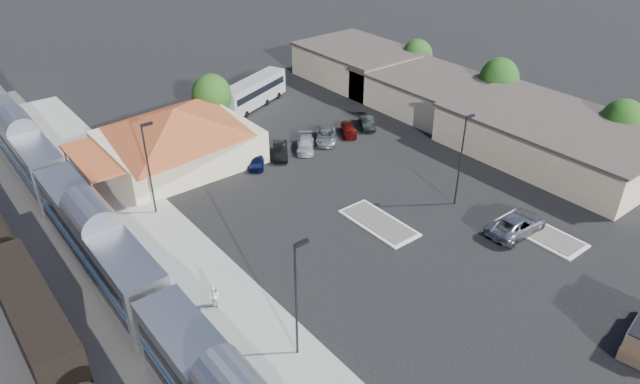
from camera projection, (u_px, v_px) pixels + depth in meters
ground at (360, 251)px, 47.81m from camera, size 280.00×280.00×0.00m
railbed at (76, 305)px, 41.96m from camera, size 16.00×100.00×0.12m
platform at (198, 270)px, 45.40m from camera, size 5.50×92.00×0.18m
passenger_train at (98, 245)px, 43.57m from camera, size 3.00×104.00×5.55m
freight_cars at (33, 318)px, 38.14m from camera, size 2.80×46.00×4.00m
station_depot at (177, 136)px, 59.96m from camera, size 18.35×12.24×6.20m
buildings_east at (452, 99)px, 71.23m from camera, size 14.40×51.40×4.80m
traffic_island_south at (379, 223)px, 51.24m from camera, size 3.30×7.50×0.21m
traffic_island_north at (541, 233)px, 49.84m from camera, size 3.30×7.50×0.21m
lamp_plat_s at (297, 292)px, 35.22m from camera, size 1.08×0.25×9.00m
lamp_plat_n at (149, 162)px, 50.05m from camera, size 1.08×0.25×9.00m
lamp_lot at (462, 153)px, 51.55m from camera, size 1.08×0.25×9.00m
tree_east_a at (622, 121)px, 61.28m from camera, size 4.56×4.56×6.42m
tree_east_b at (499, 79)px, 71.91m from camera, size 4.94×4.94×6.96m
tree_east_c at (417, 56)px, 81.58m from camera, size 4.41×4.41×6.21m
tree_depot at (212, 95)px, 67.59m from camera, size 4.71×4.71×6.63m
suv at (517, 224)px, 49.68m from camera, size 6.20×2.89×1.72m
coach_bus at (254, 91)px, 74.05m from camera, size 11.55×6.67×3.68m
person_b at (214, 297)px, 41.07m from camera, size 1.03×1.13×1.90m
parked_car_a at (257, 161)px, 60.44m from camera, size 3.62×3.95×1.31m
parked_car_b at (280, 151)px, 62.32m from camera, size 3.69×4.48×1.44m
parked_car_c at (305, 144)px, 63.85m from camera, size 4.30×4.81×1.34m
parked_car_d at (326, 136)px, 65.75m from camera, size 4.89×5.23×1.37m
parked_car_e at (349, 129)px, 67.26m from camera, size 3.46×4.20×1.35m
parked_car_f at (367, 121)px, 69.15m from camera, size 3.72×4.52×1.45m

